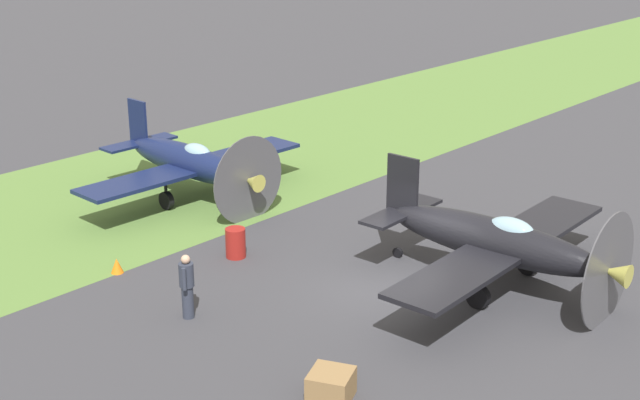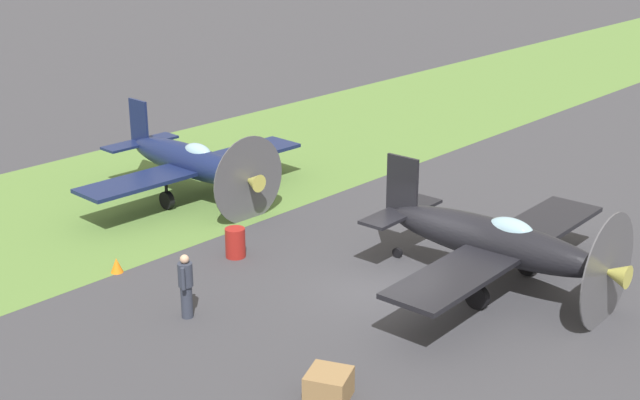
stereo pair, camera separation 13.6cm
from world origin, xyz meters
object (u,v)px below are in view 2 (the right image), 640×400
Objects in this scene: airplane_lead at (496,241)px; airplane_wingman at (191,161)px; fuel_drum at (235,243)px; supply_crate at (329,385)px; ground_crew_chief at (186,285)px; runway_marker_cone at (117,265)px.

airplane_lead is 1.04× the size of airplane_wingman.
fuel_drum reaches higher than supply_crate.
airplane_lead is 8.35m from ground_crew_chief.
fuel_drum is at bearing -8.29° from ground_crew_chief.
airplane_lead is 5.33× the size of ground_crew_chief.
airplane_wingman is at bearing -116.79° from fuel_drum.
fuel_drum is (2.56, 5.08, -0.89)m from airplane_wingman.
airplane_wingman is at bearing -88.44° from airplane_lead.
ground_crew_chief is at bearing -37.39° from airplane_lead.
airplane_lead is at bearing 95.14° from airplane_wingman.
runway_marker_cone is at bearing -95.22° from supply_crate.
airplane_wingman reaches higher than fuel_drum.
ground_crew_chief is at bearing -94.33° from supply_crate.
airplane_lead is 7.29m from supply_crate.
airplane_wingman is 20.25× the size of runway_marker_cone.
ground_crew_chief is 1.92× the size of supply_crate.
airplane_wingman is 9.90× the size of fuel_drum.
ground_crew_chief is 3.93× the size of runway_marker_cone.
airplane_lead reaches higher than fuel_drum.
supply_crate is at bearing 1.10° from airplane_lead.
ground_crew_chief is 5.27m from supply_crate.
runway_marker_cone is at bearing -28.58° from fuel_drum.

